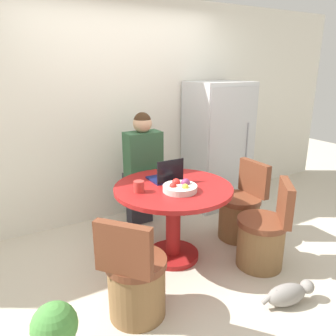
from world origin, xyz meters
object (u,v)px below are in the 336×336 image
object	(u,v)px
chair_near_left_corner	(136,283)
chair_right_side	(240,213)
refrigerator	(217,145)
fruit_bowl	(180,187)
cat	(289,294)
laptop	(166,176)
chair_near_right_corner	(263,238)
person_seated	(142,165)
potted_plant	(55,332)
dining_table	(173,206)

from	to	relation	value
chair_near_left_corner	chair_right_side	bearing A→B (deg)	-110.42
refrigerator	chair_near_left_corner	distance (m)	2.40
fruit_bowl	cat	bearing A→B (deg)	-63.02
chair_near_left_corner	cat	distance (m)	1.22
chair_near_left_corner	laptop	xyz separation A→B (m)	(0.67, 0.72, 0.51)
chair_near_right_corner	laptop	xyz separation A→B (m)	(-0.64, 0.70, 0.51)
person_seated	refrigerator	bearing A→B (deg)	-175.05
chair_near_left_corner	potted_plant	distance (m)	0.63
laptop	cat	distance (m)	1.47
person_seated	dining_table	bearing A→B (deg)	86.68
laptop	fruit_bowl	bearing A→B (deg)	84.85
fruit_bowl	refrigerator	bearing A→B (deg)	39.94
refrigerator	fruit_bowl	bearing A→B (deg)	-140.06
chair_near_right_corner	chair_right_side	world-z (taller)	same
refrigerator	cat	xyz separation A→B (m)	(-0.75, -1.92, -0.73)
fruit_bowl	chair_near_right_corner	bearing A→B (deg)	-30.86
dining_table	chair_near_left_corner	distance (m)	0.89
chair_near_left_corner	laptop	bearing A→B (deg)	-83.10
chair_right_side	person_seated	world-z (taller)	person_seated
chair_right_side	person_seated	bearing A→B (deg)	-133.73
dining_table	refrigerator	bearing A→B (deg)	36.18
refrigerator	chair_right_side	size ratio (longest dim) A/B	1.94
chair_near_left_corner	fruit_bowl	bearing A→B (deg)	-97.37
person_seated	fruit_bowl	size ratio (longest dim) A/B	4.38
refrigerator	chair_right_side	xyz separation A→B (m)	(-0.35, -0.89, -0.53)
dining_table	chair_near_right_corner	distance (m)	0.89
chair_near_right_corner	cat	world-z (taller)	chair_near_right_corner
dining_table	chair_right_side	bearing A→B (deg)	-0.71
chair_right_side	fruit_bowl	world-z (taller)	fruit_bowl
laptop	cat	world-z (taller)	laptop
refrigerator	potted_plant	bearing A→B (deg)	-147.79
chair_near_right_corner	chair_right_side	bearing A→B (deg)	-160.74
dining_table	potted_plant	bearing A→B (deg)	-151.92
potted_plant	fruit_bowl	bearing A→B (deg)	23.20
chair_near_right_corner	person_seated	size ratio (longest dim) A/B	0.63
chair_near_left_corner	fruit_bowl	size ratio (longest dim) A/B	2.74
refrigerator	laptop	bearing A→B (deg)	-149.02
chair_near_right_corner	dining_table	bearing A→B (deg)	-90.00
laptop	dining_table	bearing A→B (deg)	84.58
refrigerator	person_seated	bearing A→B (deg)	-175.05
chair_near_left_corner	cat	bearing A→B (deg)	-154.39
dining_table	cat	size ratio (longest dim) A/B	2.35
refrigerator	potted_plant	distance (m)	2.97
refrigerator	laptop	distance (m)	1.38
refrigerator	laptop	size ratio (longest dim) A/B	5.80
chair_near_right_corner	chair_right_side	distance (m)	0.56
chair_near_right_corner	chair_near_left_corner	bearing A→B (deg)	-50.32
dining_table	fruit_bowl	xyz separation A→B (m)	(-0.01, -0.14, 0.24)
chair_near_right_corner	chair_right_side	size ratio (longest dim) A/B	1.00
refrigerator	cat	world-z (taller)	refrigerator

